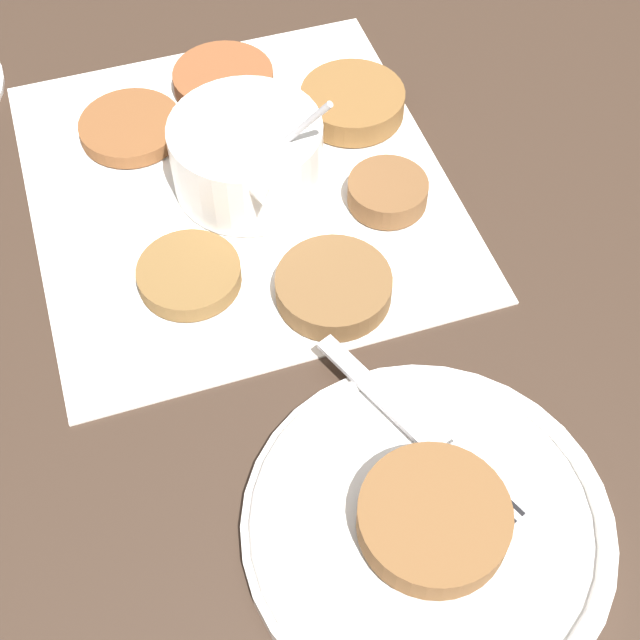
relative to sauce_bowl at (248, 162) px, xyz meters
The scene contains 12 objects.
ground_plane 0.04m from the sauce_bowl, 102.99° to the left, with size 4.00×4.00×0.00m, color #38281E.
napkin 0.03m from the sauce_bowl, 104.99° to the right, with size 0.37×0.35×0.00m.
sauce_bowl is the anchor object (origin of this frame).
fritter_0 0.12m from the sauce_bowl, 133.68° to the right, with size 0.08×0.08×0.01m.
fritter_1 0.13m from the sauce_bowl, 18.08° to the left, with size 0.08×0.08×0.02m.
fritter_2 0.10m from the sauce_bowl, 35.07° to the right, with size 0.07×0.07×0.01m.
fritter_3 0.12m from the sauce_bowl, behind, with size 0.08×0.08×0.02m.
fritter_4 0.12m from the sauce_bowl, 123.84° to the left, with size 0.09×0.09×0.02m.
fritter_5 0.11m from the sauce_bowl, 68.86° to the left, with size 0.06×0.06×0.02m.
serving_plate 0.30m from the sauce_bowl, 10.06° to the left, with size 0.22×0.22×0.02m.
fritter_on_plate 0.31m from the sauce_bowl, ahead, with size 0.09×0.09×0.02m.
fork 0.27m from the sauce_bowl, 15.28° to the left, with size 0.16×0.10×0.00m.
Camera 1 is at (0.49, -0.08, 0.50)m, focal length 50.00 mm.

